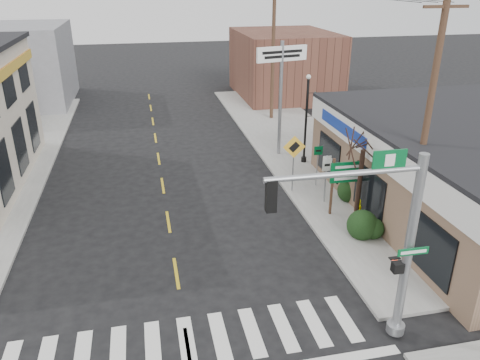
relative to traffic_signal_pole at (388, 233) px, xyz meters
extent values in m
plane|color=black|center=(-5.50, 0.63, -3.65)|extent=(140.00, 140.00, 0.00)
cube|color=gray|center=(3.50, 13.63, -3.58)|extent=(6.00, 38.00, 0.13)
cube|color=gold|center=(-5.50, 8.63, -3.64)|extent=(0.12, 56.00, 0.01)
cube|color=silver|center=(-5.50, 1.03, -3.64)|extent=(11.00, 2.20, 0.01)
cube|color=brown|center=(6.50, 30.63, -0.85)|extent=(8.00, 10.00, 5.60)
cube|color=gray|center=(-16.50, 32.63, -0.45)|extent=(9.00, 10.00, 6.40)
cylinder|color=#909397|center=(0.70, 0.00, -0.65)|extent=(0.27, 0.27, 5.73)
cylinder|color=#909397|center=(-1.40, 0.00, 1.83)|extent=(4.21, 0.15, 0.15)
cube|color=black|center=(-3.30, 0.00, 1.40)|extent=(0.27, 0.21, 0.86)
cube|color=#045025|center=(0.70, -0.22, -0.56)|extent=(0.91, 0.04, 0.21)
cube|color=#045025|center=(-0.25, 0.00, 2.12)|extent=(0.91, 0.05, 0.53)
cube|color=black|center=(0.45, -0.05, -1.18)|extent=(0.31, 0.25, 0.31)
cube|color=#4C3323|center=(1.70, 7.63, -2.18)|extent=(0.10, 0.10, 2.67)
cube|color=#4C3323|center=(2.94, 7.63, -2.18)|extent=(0.10, 0.10, 2.67)
cube|color=#0C5118|center=(2.32, 7.57, -1.52)|extent=(1.52, 0.05, 0.95)
cylinder|color=#D0C600|center=(3.00, 7.30, -3.20)|extent=(0.23, 0.23, 0.63)
sphere|color=#D0C600|center=(3.00, 7.30, -2.85)|extent=(0.25, 0.25, 0.25)
cylinder|color=gray|center=(0.80, 10.36, -2.20)|extent=(0.06, 0.06, 2.64)
cube|color=gold|center=(0.80, 10.33, -1.19)|extent=(1.12, 0.03, 1.12)
cylinder|color=black|center=(2.70, 14.04, -1.09)|extent=(0.13, 0.13, 4.85)
sphere|color=silver|center=(2.70, 14.04, 1.38)|extent=(0.26, 0.26, 0.26)
cube|color=#084B50|center=(3.21, 14.04, -0.16)|extent=(0.02, 0.51, 1.31)
cylinder|color=gray|center=(1.68, 15.70, -0.22)|extent=(0.19, 0.19, 6.60)
cube|color=white|center=(1.68, 15.70, 2.38)|extent=(3.11, 0.18, 0.83)
cylinder|color=black|center=(2.66, 6.97, -1.91)|extent=(0.20, 0.20, 3.22)
ellipsoid|color=#1A3A16|center=(2.24, 5.52, -3.04)|extent=(1.28, 1.28, 0.96)
ellipsoid|color=#1C3217|center=(3.17, 8.85, -3.08)|extent=(1.16, 1.16, 0.87)
cylinder|color=#3F261B|center=(4.00, 4.90, 1.26)|extent=(0.25, 0.25, 9.56)
cube|color=#3F261B|center=(4.00, 4.90, 5.42)|extent=(1.66, 0.10, 0.10)
cylinder|color=#3E2820|center=(3.34, 23.29, 1.46)|extent=(0.26, 0.26, 9.96)
camera|label=1|loc=(-6.23, -9.89, 6.35)|focal=35.00mm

